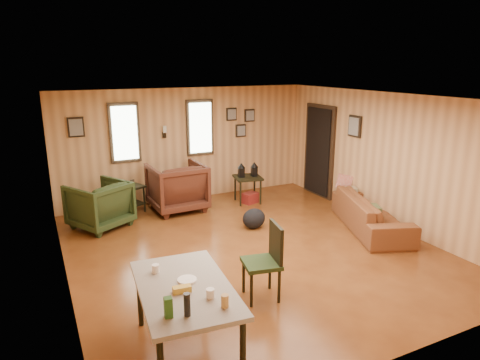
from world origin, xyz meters
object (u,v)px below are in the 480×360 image
object	(u,v)px
sofa	(372,208)
dining_table	(185,293)
recliner_green	(99,203)
side_table	(248,175)
recliner_brown	(177,185)
end_table	(129,194)

from	to	relation	value
sofa	dining_table	distance (m)	4.48
sofa	recliner_green	world-z (taller)	recliner_green
dining_table	side_table	bearing A→B (deg)	61.01
sofa	recliner_brown	world-z (taller)	recliner_brown
end_table	side_table	size ratio (longest dim) A/B	0.76
recliner_brown	recliner_green	xyz separation A→B (m)	(-1.55, -0.29, -0.07)
end_table	side_table	world-z (taller)	side_table
recliner_brown	dining_table	xyz separation A→B (m)	(-1.32, -4.32, 0.16)
end_table	dining_table	bearing A→B (deg)	-95.07
side_table	dining_table	size ratio (longest dim) A/B	0.56
recliner_green	side_table	world-z (taller)	recliner_green
sofa	dining_table	xyz separation A→B (m)	(-4.10, -1.79, 0.28)
recliner_green	end_table	world-z (taller)	recliner_green
side_table	dining_table	distance (m)	5.00
sofa	side_table	bearing A→B (deg)	49.81
sofa	recliner_brown	bearing A→B (deg)	68.86
sofa	end_table	world-z (taller)	sofa
recliner_green	side_table	bearing A→B (deg)	152.45
recliner_green	dining_table	xyz separation A→B (m)	(0.24, -4.03, 0.22)
recliner_green	end_table	bearing A→B (deg)	-168.02
recliner_brown	side_table	world-z (taller)	recliner_brown
dining_table	end_table	bearing A→B (deg)	90.25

